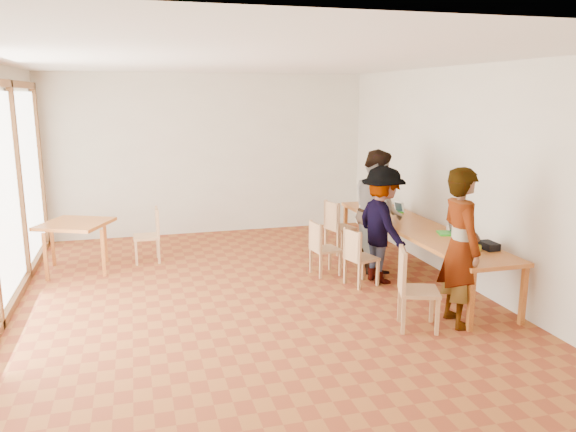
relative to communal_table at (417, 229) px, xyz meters
name	(u,v)px	position (x,y,z in m)	size (l,w,h in m)	color
ground	(255,304)	(-2.50, -0.50, -0.70)	(8.00, 8.00, 0.00)	#955024
wall_back	(210,154)	(-2.50, 3.50, 0.80)	(6.00, 0.10, 3.00)	beige
wall_front	(405,304)	(-2.50, -4.50, 0.80)	(6.00, 0.10, 3.00)	beige
wall_right	(471,178)	(0.50, -0.50, 0.80)	(0.10, 8.00, 3.00)	beige
ceiling	(251,58)	(-2.50, -0.50, 2.32)	(6.00, 8.00, 0.04)	white
communal_table	(417,229)	(0.00, 0.00, 0.00)	(0.80, 4.00, 0.75)	#BF702A
side_table	(75,227)	(-4.78, 1.58, -0.03)	(0.90, 0.90, 0.75)	#BF702A
chair_near	(410,280)	(-0.96, -1.68, -0.14)	(0.55, 0.55, 0.49)	tan
chair_mid	(357,251)	(-0.99, -0.17, -0.21)	(0.46, 0.46, 0.43)	tan
chair_far	(320,243)	(-1.32, 0.41, -0.21)	(0.42, 0.42, 0.43)	tan
chair_empty	(336,221)	(-0.69, 1.47, -0.16)	(0.51, 0.51, 0.47)	tan
chair_spare	(152,229)	(-3.67, 1.79, -0.18)	(0.40, 0.40, 0.46)	tan
person_near	(460,247)	(-0.37, -1.70, 0.21)	(0.67, 0.44, 1.83)	gray
person_mid	(378,210)	(-0.40, 0.48, 0.21)	(0.89, 0.69, 1.82)	gray
person_far	(382,225)	(-0.59, -0.09, 0.12)	(1.07, 0.61, 1.65)	gray
laptop_near	(463,245)	(-0.06, -1.29, 0.10)	(0.27, 0.29, 0.21)	green
laptop_mid	(448,230)	(0.18, -0.54, 0.10)	(0.27, 0.28, 0.20)	green
laptop_far	(397,209)	(0.16, 0.97, 0.10)	(0.24, 0.25, 0.18)	green
yellow_mug	(477,249)	(0.04, -1.42, 0.09)	(0.11, 0.11, 0.09)	gold
green_bottle	(368,195)	(0.03, 1.85, 0.19)	(0.07, 0.07, 0.28)	#25824A
clear_glass	(361,207)	(-0.31, 1.31, 0.09)	(0.07, 0.07, 0.09)	silver
condiment_cup	(449,228)	(0.33, -0.32, 0.08)	(0.08, 0.08, 0.06)	white
pink_phone	(386,206)	(0.19, 1.44, 0.05)	(0.05, 0.10, 0.01)	#E73885
black_pouch	(489,246)	(0.26, -1.34, 0.09)	(0.16, 0.26, 0.09)	black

